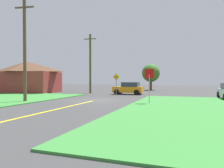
{
  "coord_description": "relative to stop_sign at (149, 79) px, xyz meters",
  "views": [
    {
      "loc": [
        7.98,
        -18.68,
        1.96
      ],
      "look_at": [
        0.83,
        2.12,
        1.51
      ],
      "focal_mm": 33.96,
      "sensor_mm": 36.0,
      "label": 1
    }
  ],
  "objects": [
    {
      "name": "car_approaching_junction",
      "position": [
        -4.32,
        10.15,
        -1.2
      ],
      "size": [
        3.97,
        2.0,
        1.62
      ],
      "rotation": [
        0.0,
        0.0,
        3.13
      ],
      "color": "orange",
      "rests_on": "ground"
    },
    {
      "name": "oak_tree_left",
      "position": [
        -3.29,
        22.7,
        1.18
      ],
      "size": [
        3.34,
        3.34,
        4.88
      ],
      "color": "brown",
      "rests_on": "ground"
    },
    {
      "name": "utility_pole_mid",
      "position": [
        -10.25,
        10.83,
        2.38
      ],
      "size": [
        1.8,
        0.34,
        8.54
      ],
      "color": "#4C4924",
      "rests_on": "ground"
    },
    {
      "name": "barn",
      "position": [
        -20.1,
        9.14,
        0.36
      ],
      "size": [
        9.51,
        6.99,
        4.73
      ],
      "color": "maroon",
      "rests_on": "ground"
    },
    {
      "name": "ground_plane",
      "position": [
        -5.26,
        1.49,
        -2.01
      ],
      "size": [
        120.0,
        120.0,
        0.0
      ],
      "primitive_type": "plane",
      "color": "#3B3B3B"
    },
    {
      "name": "lane_stripe_center",
      "position": [
        -5.26,
        -6.51,
        -2.0
      ],
      "size": [
        0.2,
        14.0,
        0.01
      ],
      "primitive_type": "cube",
      "color": "yellow",
      "rests_on": "ground"
    },
    {
      "name": "direction_sign",
      "position": [
        -5.33,
        7.84,
        -0.3
      ],
      "size": [
        0.91,
        0.08,
        2.74
      ],
      "color": "slate",
      "rests_on": "ground"
    },
    {
      "name": "utility_pole_near",
      "position": [
        -10.56,
        -2.1,
        2.62
      ],
      "size": [
        1.8,
        0.38,
        8.99
      ],
      "color": "brown",
      "rests_on": "ground"
    },
    {
      "name": "grass_verge_right",
      "position": [
        4.76,
        -2.51,
        -1.97
      ],
      "size": [
        12.0,
        20.0,
        0.08
      ],
      "primitive_type": "cube",
      "color": "#388436",
      "rests_on": "ground"
    },
    {
      "name": "stop_sign",
      "position": [
        0.0,
        0.0,
        0.0
      ],
      "size": [
        0.77,
        0.14,
        2.84
      ],
      "rotation": [
        0.0,
        0.0,
        3.0
      ],
      "color": "#9EA0A8",
      "rests_on": "ground"
    }
  ]
}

